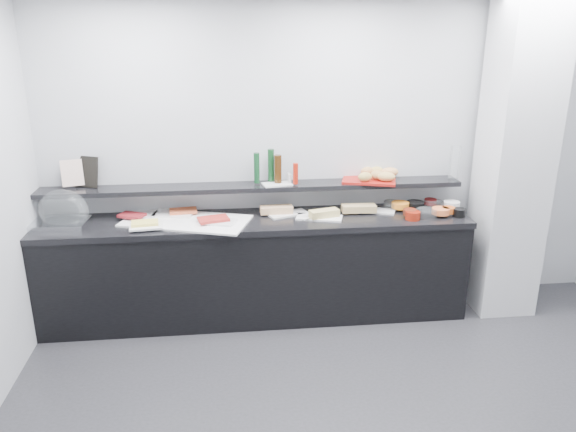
{
  "coord_description": "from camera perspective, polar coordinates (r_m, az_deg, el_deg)",
  "views": [
    {
      "loc": [
        -0.91,
        -2.76,
        2.45
      ],
      "look_at": [
        -0.45,
        1.45,
        1.0
      ],
      "focal_mm": 35.0,
      "sensor_mm": 36.0,
      "label": 1
    }
  ],
  "objects": [
    {
      "name": "tongs_mid",
      "position": [
        4.67,
        2.23,
        -0.25
      ],
      "size": [
        0.14,
        0.1,
        0.01
      ],
      "primitive_type": "cylinder",
      "rotation": [
        0.0,
        1.57,
        0.61
      ],
      "color": "silver",
      "rests_on": "sandwich_plate_mid"
    },
    {
      "name": "bread_roll_n",
      "position": [
        5.07,
        9.0,
        4.53
      ],
      "size": [
        0.12,
        0.08,
        0.08
      ],
      "primitive_type": "ellipsoid",
      "rotation": [
        0.0,
        0.0,
        -0.01
      ],
      "color": "tan",
      "rests_on": "bread_tray"
    },
    {
      "name": "cloche_base",
      "position": [
        4.91,
        -22.2,
        -0.7
      ],
      "size": [
        0.46,
        0.32,
        0.04
      ],
      "primitive_type": "cube",
      "rotation": [
        0.0,
        0.0,
        -0.07
      ],
      "color": "silver",
      "rests_on": "counter_top"
    },
    {
      "name": "bread_tray",
      "position": [
        4.97,
        8.23,
        3.66
      ],
      "size": [
        0.52,
        0.43,
        0.02
      ],
      "primitive_type": "cube",
      "rotation": [
        0.0,
        0.0,
        -0.29
      ],
      "color": "#9F1611",
      "rests_on": "wall_shelf"
    },
    {
      "name": "bread_roll_mide",
      "position": [
        4.94,
        9.04,
        4.13
      ],
      "size": [
        0.13,
        0.08,
        0.08
      ],
      "primitive_type": "ellipsoid",
      "rotation": [
        0.0,
        0.0,
        -0.03
      ],
      "color": "#B07F43",
      "rests_on": "bread_tray"
    },
    {
      "name": "bread_roll_sw",
      "position": [
        4.86,
        7.83,
        3.96
      ],
      "size": [
        0.13,
        0.1,
        0.08
      ],
      "primitive_type": "ellipsoid",
      "rotation": [
        0.0,
        0.0,
        0.16
      ],
      "color": "#BA9947",
      "rests_on": "bread_tray"
    },
    {
      "name": "sandwich_food_right",
      "position": [
        4.88,
        7.2,
        0.78
      ],
      "size": [
        0.3,
        0.12,
        0.06
      ],
      "primitive_type": "cube",
      "rotation": [
        0.0,
        0.0,
        -0.04
      ],
      "color": "tan",
      "rests_on": "sandwich_plate_right"
    },
    {
      "name": "shaker_salt",
      "position": [
        4.82,
        0.19,
        3.83
      ],
      "size": [
        0.03,
        0.03,
        0.07
      ],
      "primitive_type": "cylinder",
      "rotation": [
        0.0,
        0.0,
        -0.05
      ],
      "color": "silver",
      "rests_on": "condiment_tray"
    },
    {
      "name": "sandwich_plate_left",
      "position": [
        4.81,
        0.0,
        0.21
      ],
      "size": [
        0.37,
        0.26,
        0.01
      ],
      "primitive_type": "cube",
      "rotation": [
        0.0,
        0.0,
        0.36
      ],
      "color": "silver",
      "rests_on": "counter_top"
    },
    {
      "name": "bread_roll_ne",
      "position": [
        5.06,
        10.29,
        4.42
      ],
      "size": [
        0.16,
        0.1,
        0.08
      ],
      "primitive_type": "ellipsoid",
      "rotation": [
        0.0,
        0.0,
        0.02
      ],
      "color": "tan",
      "rests_on": "bread_tray"
    },
    {
      "name": "sandwich_plate_mid",
      "position": [
        4.73,
        3.19,
        -0.16
      ],
      "size": [
        0.41,
        0.26,
        0.01
      ],
      "primitive_type": "cube",
      "rotation": [
        0.0,
        0.0,
        -0.27
      ],
      "color": "white",
      "rests_on": "counter_top"
    },
    {
      "name": "tongs_right",
      "position": [
        4.88,
        7.9,
        0.44
      ],
      "size": [
        0.13,
        0.1,
        0.01
      ],
      "primitive_type": "cylinder",
      "rotation": [
        0.0,
        1.57,
        0.63
      ],
      "color": "#B9BBC1",
      "rests_on": "sandwich_plate_right"
    },
    {
      "name": "food_meat_a",
      "position": [
        4.85,
        -15.57,
        0.06
      ],
      "size": [
        0.24,
        0.21,
        0.02
      ],
      "primitive_type": "cube",
      "rotation": [
        0.0,
        0.0,
        -0.43
      ],
      "color": "maroon",
      "rests_on": "platter_meat_a"
    },
    {
      "name": "bowl_red_jam",
      "position": [
        4.8,
        12.55,
        0.06
      ],
      "size": [
        0.15,
        0.15,
        0.07
      ],
      "primitive_type": "cylinder",
      "rotation": [
        0.0,
        0.0,
        -0.2
      ],
      "color": "maroon",
      "rests_on": "counter_top"
    },
    {
      "name": "bottle_hot",
      "position": [
        4.76,
        0.77,
        4.33
      ],
      "size": [
        0.05,
        0.05,
        0.18
      ],
      "primitive_type": "cylinder",
      "rotation": [
        0.0,
        0.0,
        -0.12
      ],
      "color": "#AD1C0C",
      "rests_on": "condiment_tray"
    },
    {
      "name": "condiment_tray",
      "position": [
        4.8,
        -1.12,
        3.25
      ],
      "size": [
        0.27,
        0.19,
        0.01
      ],
      "primitive_type": "cube",
      "rotation": [
        0.0,
        0.0,
        0.2
      ],
      "color": "white",
      "rests_on": "wall_shelf"
    },
    {
      "name": "column",
      "position": [
        5.14,
        21.97,
        5.18
      ],
      "size": [
        0.5,
        0.5,
        2.7
      ],
      "primitive_type": "cube",
      "color": "silver",
      "rests_on": "ground"
    },
    {
      "name": "fill_black_jam",
      "position": [
        5.17,
        14.27,
        1.42
      ],
      "size": [
        0.12,
        0.12,
        0.05
      ],
      "primitive_type": "cylinder",
      "rotation": [
        0.0,
        0.0,
        0.17
      ],
      "color": "#630E0E",
      "rests_on": "bowl_black_jam"
    },
    {
      "name": "bread_roll_s",
      "position": [
        4.89,
        9.95,
        3.96
      ],
      "size": [
        0.18,
        0.14,
        0.08
      ],
      "primitive_type": "ellipsoid",
      "rotation": [
        0.0,
        0.0,
        -0.29
      ],
      "color": "tan",
      "rests_on": "bread_tray"
    },
    {
      "name": "sandwich_food_mid",
      "position": [
        4.72,
        3.69,
        0.27
      ],
      "size": [
        0.27,
        0.16,
        0.06
      ],
      "primitive_type": "cube",
      "rotation": [
        0.0,
        0.0,
        0.26
      ],
      "color": "tan",
      "rests_on": "sandwich_plate_mid"
    },
    {
      "name": "fill_black_fruit",
      "position": [
        4.98,
        15.99,
        0.6
      ],
      "size": [
        0.13,
        0.13,
        0.05
      ],
      "primitive_type": "cylinder",
      "rotation": [
        0.0,
        0.0,
        0.24
      ],
      "color": "orange",
      "rests_on": "bowl_black_fruit"
    },
    {
      "name": "platter_cheese",
      "position": [
        4.61,
        -14.21,
        -1.03
      ],
      "size": [
        0.27,
        0.2,
        0.01
      ],
      "primitive_type": "cube",
      "rotation": [
        0.0,
        0.0,
        0.1
      ],
      "color": "white",
      "rests_on": "linen_runner"
    },
    {
      "name": "bowl_glass_fruit",
      "position": [
        5.04,
        10.53,
        1.08
      ],
      "size": [
        0.17,
        0.17,
        0.07
      ],
      "primitive_type": "cylinder",
      "rotation": [
        0.0,
        0.0,
        0.13
      ],
      "color": "white",
      "rests_on": "counter_top"
    },
    {
      "name": "buffet_cabinet",
      "position": [
        4.9,
        -3.24,
        -5.54
      ],
      "size": [
        3.6,
        0.6,
        0.85
      ],
      "primitive_type": "cube",
      "color": "black",
      "rests_on": "ground"
    },
    {
      "name": "platter_salmon",
      "position": [
        4.88,
        -11.54,
        0.27
      ],
      "size": [
        0.37,
        0.29,
        0.01
      ],
      "primitive_type": "cube",
      "rotation": [
        0.0,
        0.0,
        -0.22
      ],
      "color": "white",
      "rests_on": "linen_runner"
    },
    {
      "name": "counter_top",
      "position": [
        4.73,
        -3.34,
        -0.57
      ],
      "size": [
        3.62,
        0.62,
        0.05
      ],
      "primitive_type": "cube",
      "color": "black",
      "rests_on": "buffet_cabinet"
    },
    {
      "name": "bowl_black_fruit",
      "position": [
        4.98,
        17.0,
        0.33
      ],
      "size": [
        0.14,
        0.14,
        0.07
      ],
      "primitive_type": "cylinder",
      "rotation": [
        0.0,
        0.0,
        0.41
      ],
      "color": "black",
      "rests_on": "counter_top"
    },
    {
      "name": "shaker_pepper",
      "position": [
        4.87,
        0.09,
        3.99
      ],
      "size": [
        0.04,
        0.04,
        0.07
      ],
      "primitive_type": "cylinder",
      "rotation": [
        0.0,
        0.0,
        -0.42
      ],
      "color": "white",
      "rests_on": "condiment_tray"
    },
    {
      "name": "fill_glass_cream",
      "position": [
        5.15,
        16.29,
        1.16
      ],
      "size": [
        0.14,
        0.14,
        0.05
      ],
      "primitive_type": "cylinder",
      "rotation": [
        0.0,
        0.0,
        0.02
      ],
      "color": "white",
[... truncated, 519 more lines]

